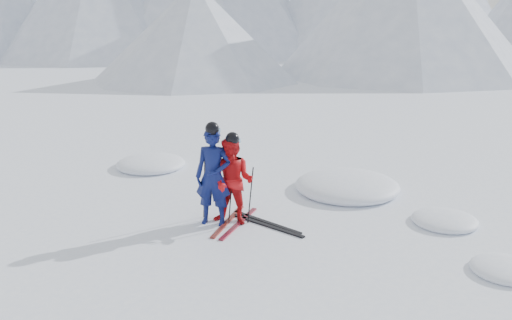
% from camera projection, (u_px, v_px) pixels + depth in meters
% --- Properties ---
extents(ground, '(160.00, 160.00, 0.00)m').
position_uv_depth(ground, '(320.00, 234.00, 10.05)').
color(ground, white).
rests_on(ground, ground).
extents(skier_blue, '(0.79, 0.61, 1.90)m').
position_uv_depth(skier_blue, '(213.00, 177.00, 10.29)').
color(skier_blue, '#0D1652').
rests_on(skier_blue, ground).
extents(skier_red, '(0.91, 0.75, 1.71)m').
position_uv_depth(skier_red, '(233.00, 181.00, 10.32)').
color(skier_red, red).
rests_on(skier_red, ground).
extents(pole_blue_left, '(0.13, 0.09, 1.27)m').
position_uv_depth(pole_blue_left, '(204.00, 188.00, 10.63)').
color(pole_blue_left, black).
rests_on(pole_blue_left, ground).
extents(pole_blue_right, '(0.13, 0.07, 1.27)m').
position_uv_depth(pole_blue_right, '(231.00, 190.00, 10.48)').
color(pole_blue_right, black).
rests_on(pole_blue_right, ground).
extents(pole_red_left, '(0.12, 0.09, 1.14)m').
position_uv_depth(pole_red_left, '(226.00, 189.00, 10.74)').
color(pole_red_left, black).
rests_on(pole_red_left, ground).
extents(pole_red_right, '(0.12, 0.08, 1.14)m').
position_uv_depth(pole_red_right, '(250.00, 195.00, 10.40)').
color(pole_red_right, black).
rests_on(pole_red_right, ground).
extents(ski_worn_left, '(0.36, 1.69, 0.03)m').
position_uv_depth(ski_worn_left, '(228.00, 221.00, 10.60)').
color(ski_worn_left, black).
rests_on(ski_worn_left, ground).
extents(ski_worn_right, '(0.25, 1.70, 0.03)m').
position_uv_depth(ski_worn_right, '(239.00, 223.00, 10.50)').
color(ski_worn_right, black).
rests_on(ski_worn_right, ground).
extents(ski_loose_a, '(1.66, 0.56, 0.03)m').
position_uv_depth(ski_loose_a, '(266.00, 222.00, 10.55)').
color(ski_loose_a, black).
rests_on(ski_loose_a, ground).
extents(ski_loose_b, '(1.67, 0.50, 0.03)m').
position_uv_depth(ski_loose_b, '(268.00, 226.00, 10.38)').
color(ski_loose_b, black).
rests_on(ski_loose_b, ground).
extents(snow_lumps, '(10.09, 4.48, 0.52)m').
position_uv_depth(snow_lumps, '(303.00, 189.00, 12.50)').
color(snow_lumps, white).
rests_on(snow_lumps, ground).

